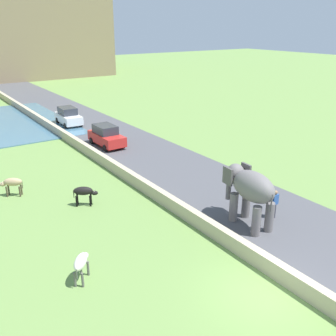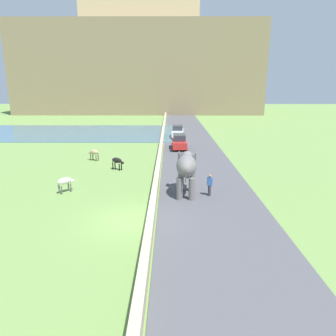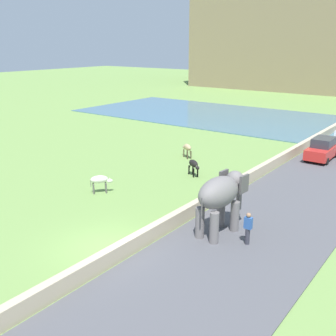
# 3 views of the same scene
# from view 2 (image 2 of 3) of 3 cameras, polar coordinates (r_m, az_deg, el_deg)

# --- Properties ---
(ground_plane) EXTENTS (220.00, 220.00, 0.00)m
(ground_plane) POSITION_cam_2_polar(r_m,az_deg,el_deg) (18.97, -6.63, -9.34)
(ground_plane) COLOR #6B8E47
(road_surface) EXTENTS (7.00, 120.00, 0.06)m
(road_surface) POSITION_cam_2_polar(r_m,az_deg,el_deg) (38.05, 4.46, 3.18)
(road_surface) COLOR #4C4C51
(road_surface) RESTS_ON ground
(barrier_wall) EXTENTS (0.40, 110.00, 0.76)m
(barrier_wall) POSITION_cam_2_polar(r_m,az_deg,el_deg) (35.94, -1.37, 3.10)
(barrier_wall) COLOR tan
(barrier_wall) RESTS_ON ground
(lake) EXTENTS (36.00, 18.00, 0.08)m
(lake) POSITION_cam_2_polar(r_m,az_deg,el_deg) (54.39, -17.17, 6.13)
(lake) COLOR #426B84
(lake) RESTS_ON ground
(hill_distant) EXTENTS (64.00, 28.00, 23.01)m
(hill_distant) POSITION_cam_2_polar(r_m,az_deg,el_deg) (94.81, -4.89, 17.18)
(hill_distant) COLOR #897556
(hill_distant) RESTS_ON ground
(fort_on_hill) EXTENTS (32.09, 8.00, 6.49)m
(fort_on_hill) POSITION_cam_2_polar(r_m,az_deg,el_deg) (96.47, -5.12, 25.80)
(fort_on_hill) COLOR tan
(fort_on_hill) RESTS_ON hill_distant
(elephant) EXTENTS (1.63, 3.52, 2.99)m
(elephant) POSITION_cam_2_polar(r_m,az_deg,el_deg) (22.35, 3.36, 0.06)
(elephant) COLOR slate
(elephant) RESTS_ON ground
(person_beside_elephant) EXTENTS (0.36, 0.22, 1.63)m
(person_beside_elephant) POSITION_cam_2_polar(r_m,az_deg,el_deg) (22.53, 7.51, -3.01)
(person_beside_elephant) COLOR #33333D
(person_beside_elephant) RESTS_ON ground
(car_white) EXTENTS (1.91, 4.06, 1.80)m
(car_white) POSITION_cam_2_polar(r_m,az_deg,el_deg) (47.38, 1.75, 6.62)
(car_white) COLOR white
(car_white) RESTS_ON ground
(car_red) EXTENTS (1.83, 4.02, 1.80)m
(car_red) POSITION_cam_2_polar(r_m,az_deg,el_deg) (38.68, 2.06, 4.72)
(car_red) COLOR red
(car_red) RESTS_ON ground
(cow_black) EXTENTS (1.36, 1.00, 1.15)m
(cow_black) POSITION_cam_2_polar(r_m,az_deg,el_deg) (29.67, -9.12, 1.25)
(cow_black) COLOR black
(cow_black) RESTS_ON ground
(cow_white) EXTENTS (1.14, 1.28, 1.15)m
(cow_white) POSITION_cam_2_polar(r_m,az_deg,el_deg) (24.36, -18.07, -2.35)
(cow_white) COLOR silver
(cow_white) RESTS_ON ground
(cow_tan) EXTENTS (1.35, 1.03, 1.15)m
(cow_tan) POSITION_cam_2_polar(r_m,az_deg,el_deg) (33.79, -13.24, 2.72)
(cow_tan) COLOR tan
(cow_tan) RESTS_ON ground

